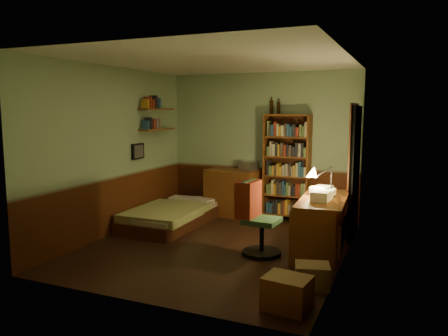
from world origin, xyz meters
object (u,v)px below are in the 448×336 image
at_px(dresser, 232,193).
at_px(cardboard_box_b, 312,276).
at_px(mini_stereo, 248,165).
at_px(bed, 171,209).
at_px(desk_lamp, 332,176).
at_px(office_chair, 262,220).
at_px(desk, 323,226).
at_px(bookshelf, 287,168).
at_px(cardboard_box_a, 287,293).

height_order(dresser, cardboard_box_b, dresser).
bearing_deg(cardboard_box_b, dresser, 127.01).
bearing_deg(mini_stereo, dresser, -132.01).
distance_m(bed, desk_lamp, 2.83).
relative_size(desk_lamp, office_chair, 0.59).
height_order(office_chair, cardboard_box_b, office_chair).
height_order(desk, cardboard_box_b, desk).
distance_m(dresser, desk_lamp, 2.48).
distance_m(bookshelf, cardboard_box_a, 3.61).
distance_m(bookshelf, desk_lamp, 1.75).
bearing_deg(office_chair, desk, 32.46).
height_order(mini_stereo, desk, mini_stereo).
height_order(bookshelf, cardboard_box_b, bookshelf).
relative_size(desk, office_chair, 1.48).
bearing_deg(desk, bookshelf, 117.13).
bearing_deg(mini_stereo, cardboard_box_b, -35.55).
height_order(bed, dresser, dresser).
xyz_separation_m(bed, desk, (2.63, -0.46, 0.11)).
bearing_deg(cardboard_box_b, office_chair, 136.03).
height_order(desk, cardboard_box_a, desk).
bearing_deg(desk, cardboard_box_a, -93.49).
bearing_deg(desk_lamp, cardboard_box_a, -72.69).
distance_m(desk, office_chair, 0.84).
relative_size(bed, dresser, 1.91).
xyz_separation_m(bed, dresser, (0.71, 1.02, 0.15)).
xyz_separation_m(desk, cardboard_box_a, (0.00, -1.85, -0.22)).
bearing_deg(mini_stereo, bookshelf, 19.17).
relative_size(bed, office_chair, 1.93).
distance_m(bed, dresser, 1.25).
relative_size(office_chair, cardboard_box_b, 2.58).
xyz_separation_m(mini_stereo, cardboard_box_b, (1.78, -2.83, -0.81)).
height_order(mini_stereo, cardboard_box_b, mini_stereo).
height_order(desk_lamp, cardboard_box_a, desk_lamp).
bearing_deg(bookshelf, desk_lamp, -50.98).
height_order(mini_stereo, bookshelf, bookshelf).
xyz_separation_m(dresser, office_chair, (1.18, -1.88, 0.05)).
relative_size(mini_stereo, desk_lamp, 0.52).
distance_m(mini_stereo, desk_lamp, 2.27).
distance_m(mini_stereo, office_chair, 2.25).
distance_m(bed, mini_stereo, 1.64).
bearing_deg(cardboard_box_a, desk_lamp, 87.90).
bearing_deg(office_chair, desk_lamp, 37.16).
distance_m(bed, bookshelf, 2.13).
bearing_deg(mini_stereo, desk_lamp, -17.95).
distance_m(desk_lamp, cardboard_box_b, 1.64).
height_order(office_chair, cardboard_box_a, office_chair).
relative_size(bookshelf, office_chair, 1.95).
xyz_separation_m(bookshelf, office_chair, (0.19, -1.96, -0.45)).
distance_m(bed, desk, 2.67).
relative_size(desk, cardboard_box_b, 3.84).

